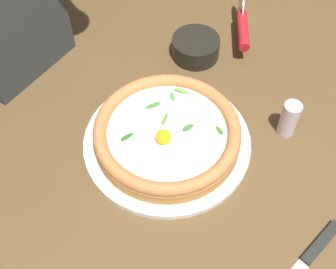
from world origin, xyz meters
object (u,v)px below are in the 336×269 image
object	(u,v)px
pizza	(168,134)
side_bowl	(196,47)
pepper_shaker	(289,119)
table_knife	(308,259)
pizza_cutter	(242,24)

from	to	relation	value
pizza	side_bowl	bearing A→B (deg)	-49.68
pizza	side_bowl	xyz separation A→B (m)	(0.15, -0.18, -0.01)
side_bowl	pepper_shaker	bearing A→B (deg)	-177.56
side_bowl	table_knife	bearing A→B (deg)	163.29
pizza	side_bowl	world-z (taller)	pizza
pizza	table_knife	distance (m)	0.30
pizza	pizza_cutter	size ratio (longest dim) A/B	1.86
pizza	pepper_shaker	size ratio (longest dim) A/B	3.56
pizza_cutter	pizza	bearing A→B (deg)	115.31
pepper_shaker	side_bowl	bearing A→B (deg)	2.44
side_bowl	pizza_cutter	world-z (taller)	pizza_cutter
side_bowl	table_knife	world-z (taller)	side_bowl
pizza_cutter	pepper_shaker	size ratio (longest dim) A/B	1.92
pizza_cutter	table_knife	size ratio (longest dim) A/B	0.60
table_knife	pepper_shaker	distance (m)	0.25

